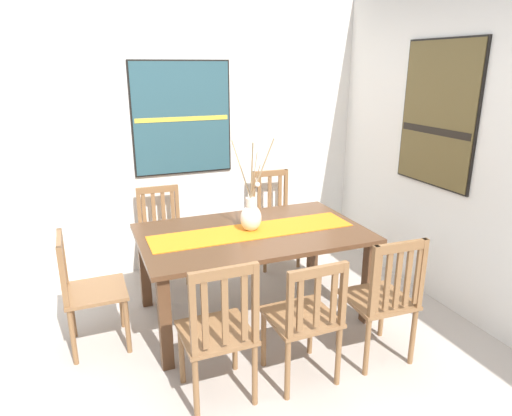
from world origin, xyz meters
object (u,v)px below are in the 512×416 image
(dining_table, at_px, (253,242))
(chair_1, at_px, (274,217))
(centerpiece_vase, at_px, (251,215))
(chair_3, at_px, (162,232))
(chair_0, at_px, (384,297))
(painting_on_side_wall, at_px, (438,114))
(chair_5, at_px, (87,289))
(chair_4, at_px, (219,331))
(chair_2, at_px, (305,318))
(painting_on_back_wall, at_px, (182,118))

(dining_table, height_order, chair_1, chair_1)
(centerpiece_vase, bearing_deg, chair_3, 120.86)
(chair_0, bearing_deg, painting_on_side_wall, 37.14)
(dining_table, relative_size, chair_5, 2.02)
(chair_4, height_order, chair_5, chair_4)
(dining_table, relative_size, chair_2, 2.03)
(centerpiece_vase, xyz_separation_m, chair_1, (0.59, 0.89, -0.38))
(chair_1, height_order, chair_4, chair_4)
(chair_2, distance_m, painting_on_side_wall, 2.06)
(painting_on_side_wall, bearing_deg, chair_5, 176.70)
(chair_0, relative_size, painting_on_back_wall, 0.87)
(chair_5, bearing_deg, centerpiece_vase, 1.07)
(dining_table, relative_size, painting_on_side_wall, 1.49)
(dining_table, distance_m, chair_2, 0.92)
(centerpiece_vase, height_order, chair_5, centerpiece_vase)
(chair_5, height_order, painting_on_side_wall, painting_on_side_wall)
(centerpiece_vase, bearing_deg, chair_4, -121.48)
(chair_3, bearing_deg, centerpiece_vase, -59.14)
(painting_on_side_wall, bearing_deg, dining_table, 173.82)
(chair_0, height_order, painting_on_back_wall, painting_on_back_wall)
(chair_1, bearing_deg, centerpiece_vase, -123.54)
(chair_4, bearing_deg, dining_table, 57.77)
(dining_table, distance_m, chair_3, 1.10)
(chair_1, bearing_deg, chair_5, -153.66)
(chair_1, relative_size, chair_3, 1.07)
(chair_3, distance_m, chair_4, 1.82)
(chair_0, bearing_deg, chair_3, 121.95)
(centerpiece_vase, bearing_deg, dining_table, -69.92)
(chair_3, bearing_deg, chair_2, -73.12)
(chair_1, xyz_separation_m, chair_5, (-1.84, -0.91, -0.02))
(chair_1, xyz_separation_m, chair_2, (-0.58, -1.81, -0.02))
(chair_5, xyz_separation_m, painting_on_back_wall, (1.00, 1.19, 1.02))
(centerpiece_vase, xyz_separation_m, painting_on_back_wall, (-0.25, 1.17, 0.63))
(chair_4, distance_m, painting_on_side_wall, 2.50)
(painting_on_back_wall, bearing_deg, centerpiece_vase, -77.89)
(dining_table, relative_size, painting_on_back_wall, 1.65)
(chair_0, bearing_deg, chair_1, 90.32)
(chair_5, bearing_deg, chair_0, -25.89)
(chair_2, bearing_deg, painting_on_back_wall, 97.08)
(chair_2, xyz_separation_m, chair_5, (-1.26, 0.90, 0.01))
(chair_4, bearing_deg, chair_1, 57.48)
(chair_3, height_order, painting_on_side_wall, painting_on_side_wall)
(dining_table, relative_size, chair_4, 1.86)
(dining_table, height_order, chair_2, chair_2)
(centerpiece_vase, relative_size, painting_on_side_wall, 0.62)
(dining_table, height_order, chair_5, chair_5)
(chair_2, relative_size, chair_4, 0.92)
(chair_3, height_order, painting_on_back_wall, painting_on_back_wall)
(centerpiece_vase, relative_size, chair_0, 0.79)
(chair_4, bearing_deg, painting_on_back_wall, 81.79)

